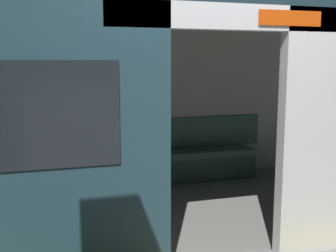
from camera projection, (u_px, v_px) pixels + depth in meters
The scene contains 6 objects.
train_car at pixel (172, 79), 4.53m from camera, with size 6.40×2.91×2.26m.
bench_seat at pixel (152, 161), 5.78m from camera, with size 3.03×0.44×0.43m.
person_seated at pixel (137, 139), 5.62m from camera, with size 0.55×0.68×1.16m.
handbag at pixel (106, 150), 5.61m from camera, with size 0.26×0.15×0.17m.
book at pixel (158, 152), 5.83m from camera, with size 0.15×0.22×0.03m, color gold.
grab_pole_door at pixel (157, 132), 3.78m from camera, with size 0.04×0.04×2.12m, color silver.
Camera 1 is at (1.42, 3.06, 1.70)m, focal length 44.32 mm.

